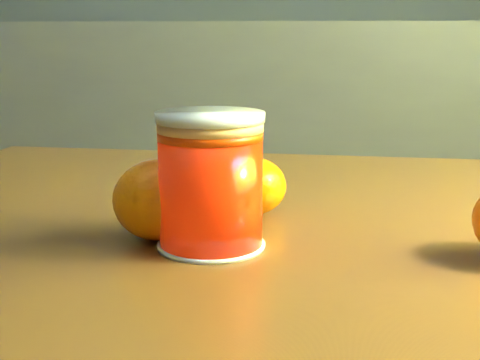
# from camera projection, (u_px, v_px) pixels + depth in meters

# --- Properties ---
(kitchen_counter) EXTENTS (3.15, 0.60, 0.90)m
(kitchen_counter) POSITION_uv_depth(u_px,v_px,m) (80.00, 172.00, 2.07)
(kitchen_counter) COLOR #4C4C51
(kitchen_counter) RESTS_ON ground
(table) EXTENTS (0.97, 0.69, 0.71)m
(table) POSITION_uv_depth(u_px,v_px,m) (338.00, 324.00, 0.59)
(table) COLOR brown
(table) RESTS_ON ground
(juice_glass) EXTENTS (0.08, 0.08, 0.10)m
(juice_glass) POSITION_uv_depth(u_px,v_px,m) (211.00, 182.00, 0.50)
(juice_glass) COLOR #FF2305
(juice_glass) RESTS_ON table
(orange_front) EXTENTS (0.06, 0.06, 0.05)m
(orange_front) POSITION_uv_depth(u_px,v_px,m) (254.00, 186.00, 0.60)
(orange_front) COLOR orange
(orange_front) RESTS_ON table
(orange_extra) EXTENTS (0.09, 0.09, 0.06)m
(orange_extra) POSITION_uv_depth(u_px,v_px,m) (159.00, 200.00, 0.53)
(orange_extra) COLOR orange
(orange_extra) RESTS_ON table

